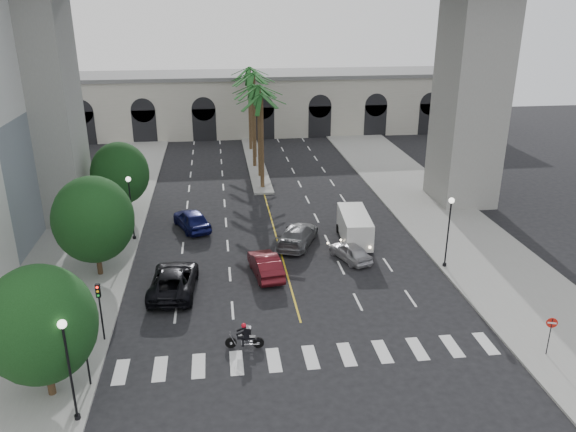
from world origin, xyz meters
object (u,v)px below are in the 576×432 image
at_px(car_c, 174,280).
at_px(car_d, 298,235).
at_px(lamp_post_left_near, 68,362).
at_px(traffic_signal_near, 85,344).
at_px(lamp_post_left_far, 131,203).
at_px(car_e, 192,219).
at_px(car_a, 351,252).
at_px(do_not_enter_sign, 551,329).
at_px(cargo_van, 355,227).
at_px(pedestrian_a, 33,298).
at_px(pedestrian_b, 12,293).
at_px(motorcycle_rider, 246,337).
at_px(lamp_post_right, 449,226).
at_px(car_b, 266,265).
at_px(traffic_signal_far, 100,302).

xyz_separation_m(car_c, car_d, (9.23, 6.58, -0.04)).
distance_m(lamp_post_left_near, traffic_signal_near, 2.60).
bearing_deg(lamp_post_left_near, lamp_post_left_far, 90.00).
relative_size(lamp_post_left_near, car_e, 1.06).
height_order(car_a, do_not_enter_sign, do_not_enter_sign).
xyz_separation_m(cargo_van, do_not_enter_sign, (6.62, -16.44, 0.41)).
distance_m(lamp_post_left_near, pedestrian_a, 11.26).
distance_m(car_c, cargo_van, 15.20).
bearing_deg(pedestrian_b, lamp_post_left_near, -37.59).
height_order(lamp_post_left_far, motorcycle_rider, lamp_post_left_far).
bearing_deg(car_a, do_not_enter_sign, 99.00).
relative_size(car_a, car_c, 0.64).
xyz_separation_m(lamp_post_left_far, car_d, (12.90, -2.50, -2.40)).
bearing_deg(car_c, do_not_enter_sign, 158.19).
relative_size(lamp_post_right, car_a, 1.35).
bearing_deg(traffic_signal_near, do_not_enter_sign, -1.38).
bearing_deg(car_e, traffic_signal_near, 56.76).
xyz_separation_m(pedestrian_a, do_not_enter_sign, (28.66, -8.14, 0.61)).
distance_m(cargo_van, do_not_enter_sign, 17.72).
relative_size(lamp_post_right, do_not_enter_sign, 2.24).
bearing_deg(cargo_van, lamp_post_right, -40.28).
bearing_deg(car_a, cargo_van, -129.45).
height_order(lamp_post_left_far, do_not_enter_sign, lamp_post_left_far).
bearing_deg(do_not_enter_sign, car_c, 172.79).
relative_size(lamp_post_left_far, car_b, 1.11).
xyz_separation_m(car_c, car_e, (0.87, 10.95, 0.00)).
relative_size(car_c, do_not_enter_sign, 2.58).
bearing_deg(pedestrian_b, pedestrian_a, -12.42).
height_order(traffic_signal_near, traffic_signal_far, same).
bearing_deg(cargo_van, pedestrian_a, -154.69).
xyz_separation_m(lamp_post_left_far, car_c, (3.67, -9.07, -2.36)).
bearing_deg(lamp_post_left_far, car_c, -67.99).
distance_m(pedestrian_b, do_not_enter_sign, 31.65).
xyz_separation_m(traffic_signal_near, pedestrian_b, (-6.30, 8.71, -1.50)).
distance_m(traffic_signal_near, pedestrian_a, 9.02).
bearing_deg(pedestrian_b, traffic_signal_near, -30.66).
xyz_separation_m(motorcycle_rider, pedestrian_b, (-14.18, 6.35, 0.31)).
distance_m(motorcycle_rider, car_d, 14.50).
distance_m(lamp_post_left_near, lamp_post_left_far, 21.00).
xyz_separation_m(lamp_post_left_far, traffic_signal_near, (0.10, -18.50, -0.71)).
xyz_separation_m(motorcycle_rider, pedestrian_a, (-12.60, 5.20, 0.42)).
height_order(lamp_post_right, pedestrian_b, lamp_post_right).
height_order(lamp_post_right, car_d, lamp_post_right).
distance_m(lamp_post_right, car_c, 19.31).
height_order(car_b, pedestrian_b, pedestrian_b).
relative_size(cargo_van, do_not_enter_sign, 2.41).
bearing_deg(lamp_post_right, pedestrian_b, -176.47).
xyz_separation_m(traffic_signal_near, car_e, (4.44, 20.38, -1.65)).
bearing_deg(lamp_post_right, pedestrian_a, -173.88).
bearing_deg(lamp_post_left_far, cargo_van, -8.61).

